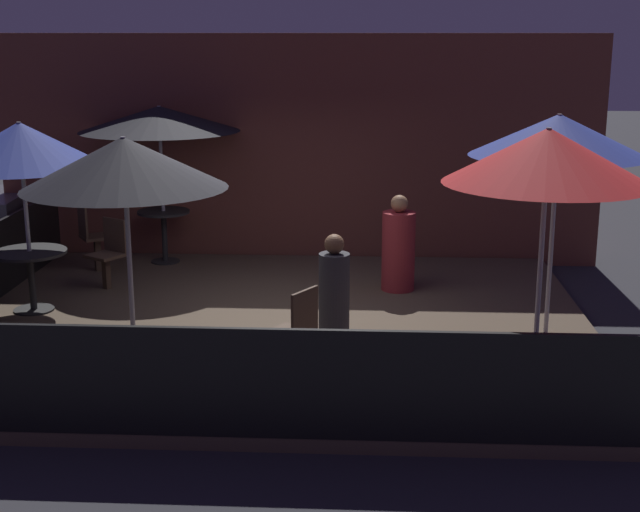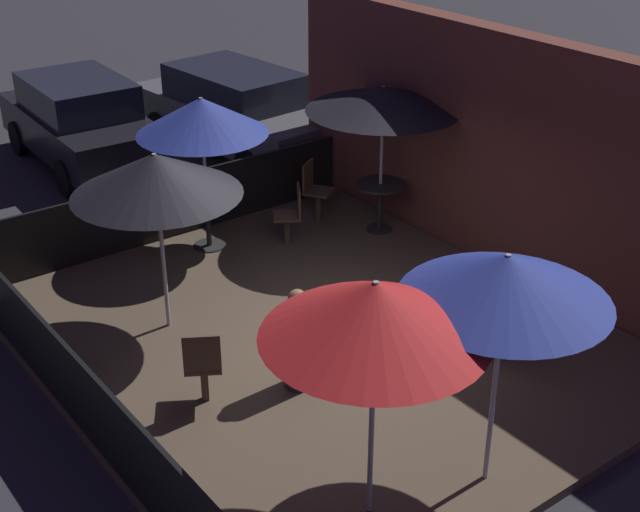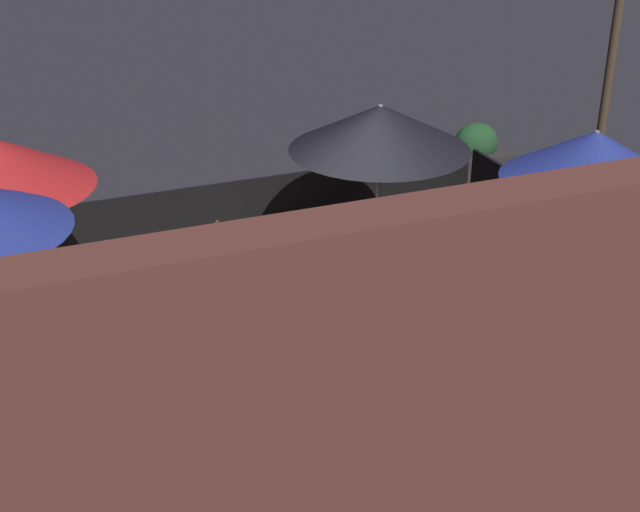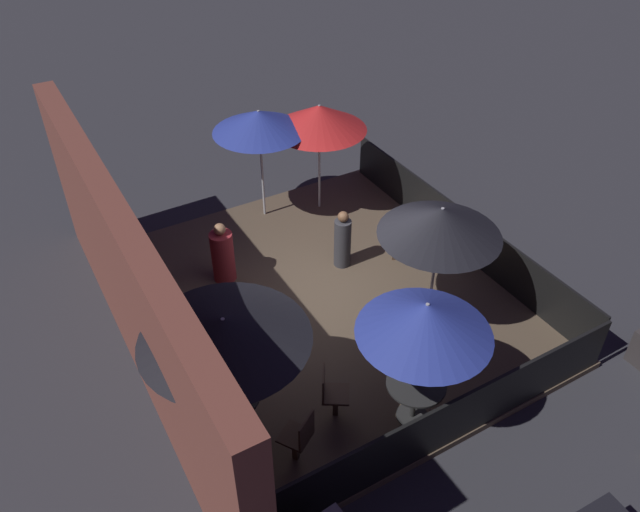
% 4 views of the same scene
% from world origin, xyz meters
% --- Properties ---
extents(ground_plane, '(60.00, 60.00, 0.00)m').
position_xyz_m(ground_plane, '(0.00, 0.00, 0.00)').
color(ground_plane, '#2D2D33').
extents(patio_deck, '(7.28, 6.21, 0.12)m').
position_xyz_m(patio_deck, '(0.00, 0.00, 0.06)').
color(patio_deck, brown).
rests_on(patio_deck, ground_plane).
extents(building_wall, '(8.88, 0.36, 3.37)m').
position_xyz_m(building_wall, '(0.00, 3.33, 1.68)').
color(building_wall, brown).
rests_on(building_wall, ground_plane).
extents(fence_front, '(7.08, 0.05, 0.95)m').
position_xyz_m(fence_front, '(0.00, -3.06, 0.59)').
color(fence_front, black).
rests_on(fence_front, patio_deck).
extents(patio_umbrella_0, '(2.27, 2.27, 2.26)m').
position_xyz_m(patio_umbrella_0, '(-1.89, 2.61, 2.20)').
color(patio_umbrella_0, '#B2B2B7').
rests_on(patio_umbrella_0, patio_deck).
extents(patio_umbrella_1, '(1.86, 1.86, 2.26)m').
position_xyz_m(patio_umbrella_1, '(-2.96, 0.23, 2.12)').
color(patio_umbrella_1, '#B2B2B7').
rests_on(patio_umbrella_1, patio_deck).
extents(patio_umbrella_2, '(1.89, 1.89, 2.43)m').
position_xyz_m(patio_umbrella_2, '(3.06, -0.25, 2.32)').
color(patio_umbrella_2, '#B2B2B7').
rests_on(patio_umbrella_2, patio_deck).
extents(patio_umbrella_3, '(1.96, 1.96, 2.41)m').
position_xyz_m(patio_umbrella_3, '(2.72, -1.44, 2.26)').
color(patio_umbrella_3, '#B2B2B7').
rests_on(patio_umbrella_3, patio_deck).
extents(patio_umbrella_4, '(2.02, 2.02, 2.28)m').
position_xyz_m(patio_umbrella_4, '(-1.32, -1.34, 2.15)').
color(patio_umbrella_4, '#B2B2B7').
rests_on(patio_umbrella_4, patio_deck).
extents(dining_table_0, '(0.75, 0.75, 0.76)m').
position_xyz_m(dining_table_0, '(-1.89, 2.61, 0.71)').
color(dining_table_0, black).
rests_on(dining_table_0, patio_deck).
extents(dining_table_1, '(0.87, 0.87, 0.74)m').
position_xyz_m(dining_table_1, '(-2.96, 0.23, 0.70)').
color(dining_table_1, black).
rests_on(dining_table_1, patio_deck).
extents(patio_chair_0, '(0.55, 0.55, 0.95)m').
position_xyz_m(patio_chair_0, '(-2.77, 2.04, 0.64)').
color(patio_chair_0, '#4C3828').
rests_on(patio_chair_0, patio_deck).
extents(patio_chair_1, '(0.55, 0.55, 0.92)m').
position_xyz_m(patio_chair_1, '(0.38, -1.80, 0.62)').
color(patio_chair_1, '#4C3828').
rests_on(patio_chair_1, patio_deck).
extents(patio_chair_2, '(0.55, 0.55, 0.90)m').
position_xyz_m(patio_chair_2, '(-2.31, 1.26, 0.61)').
color(patio_chair_2, '#4C3828').
rests_on(patio_chair_2, patio_deck).
extents(patron_0, '(0.46, 0.46, 1.22)m').
position_xyz_m(patron_0, '(0.71, -0.79, 0.67)').
color(patron_0, '#333338').
rests_on(patron_0, patio_deck).
extents(patron_1, '(0.54, 0.54, 1.25)m').
position_xyz_m(patron_1, '(1.46, 1.37, 0.67)').
color(patron_1, maroon).
rests_on(patron_1, patio_deck).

